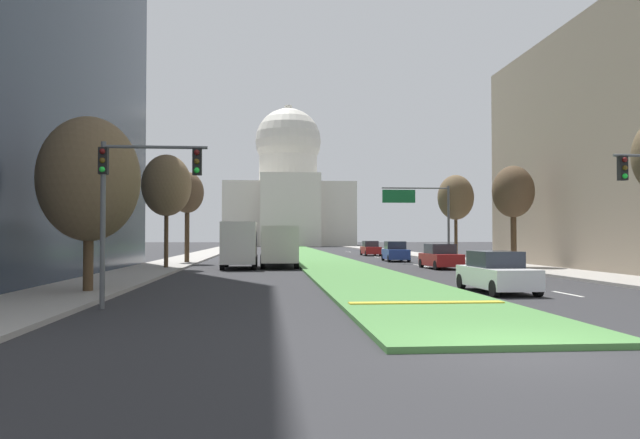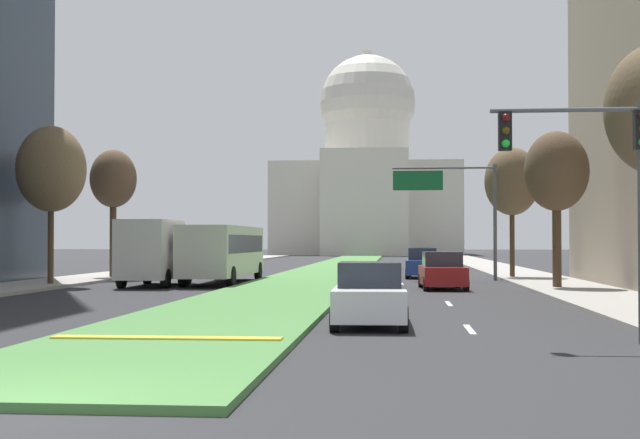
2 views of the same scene
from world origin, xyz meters
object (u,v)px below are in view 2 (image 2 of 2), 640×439
sedan_lead_stopped (370,295)px  sedan_distant (423,264)px  street_tree_left_far (113,180)px  sedan_midblock (442,272)px  box_truck_delivery (155,252)px  overhead_guide_sign (455,197)px  street_tree_right_mid (556,173)px  city_bus (223,249)px  street_tree_left_mid (51,169)px  street_tree_right_far (512,182)px  sedan_far_horizon (423,259)px  capitol_building (368,179)px  traffic_light_near_right (601,167)px

sedan_lead_stopped → sedan_distant: 29.92m
street_tree_left_far → sedan_midblock: size_ratio=1.72×
box_truck_delivery → sedan_midblock: bearing=-6.3°
overhead_guide_sign → street_tree_right_mid: bearing=-67.9°
overhead_guide_sign → sedan_distant: size_ratio=1.39×
city_bus → overhead_guide_sign: bearing=20.6°
street_tree_left_far → street_tree_left_mid: bearing=-92.0°
street_tree_left_far → street_tree_right_far: size_ratio=0.98×
city_bus → sedan_lead_stopped: bearing=-69.4°
sedan_lead_stopped → box_truck_delivery: bearing=120.2°
sedan_far_horizon → street_tree_left_mid: bearing=-123.9°
capitol_building → overhead_guide_sign: 94.83m
street_tree_right_far → sedan_midblock: bearing=-112.5°
traffic_light_near_right → sedan_distant: size_ratio=1.12×
street_tree_left_far → street_tree_right_far: (22.92, 1.89, -0.09)m
street_tree_left_mid → sedan_lead_stopped: street_tree_left_mid is taller
overhead_guide_sign → street_tree_right_far: (3.33, 1.66, 0.95)m
street_tree_left_mid → sedan_lead_stopped: bearing=-48.6°
street_tree_left_far → city_bus: street_tree_left_far is taller
sedan_distant → capitol_building: bearing=94.0°
sedan_midblock → sedan_distant: sedan_distant is taller
capitol_building → city_bus: 99.43m
street_tree_right_far → capitol_building: bearing=97.0°
box_truck_delivery → city_bus: 4.17m
box_truck_delivery → sedan_lead_stopped: bearing=-59.8°
box_truck_delivery → overhead_guide_sign: bearing=27.2°
street_tree_right_mid → sedan_far_horizon: (-5.14, 28.61, -4.48)m
street_tree_right_far → sedan_distant: street_tree_right_far is taller
street_tree_right_mid → overhead_guide_sign: bearing=112.1°
sedan_far_horizon → city_bus: bearing=-114.9°
street_tree_left_far → sedan_far_horizon: size_ratio=1.61×
capitol_building → street_tree_left_far: size_ratio=4.47×
sedan_midblock → city_bus: 12.04m
overhead_guide_sign → sedan_distant: (-1.74, 3.08, -3.83)m
traffic_light_near_right → sedan_midblock: 21.64m
street_tree_left_mid → street_tree_right_far: (23.21, 10.34, -0.04)m
capitol_building → sedan_midblock: bearing=-86.2°
traffic_light_near_right → street_tree_right_mid: bearing=82.6°
street_tree_right_far → box_truck_delivery: (-18.35, -9.39, -3.93)m
street_tree_right_mid → street_tree_right_far: size_ratio=0.94×
street_tree_right_mid → sedan_lead_stopped: bearing=-114.5°
street_tree_left_mid → box_truck_delivery: (4.86, 0.95, -3.98)m
capitol_building → sedan_far_horizon: size_ratio=7.18×
street_tree_left_mid → sedan_far_horizon: size_ratio=1.67×
traffic_light_near_right → city_bus: traffic_light_near_right is taller
sedan_midblock → sedan_far_horizon: size_ratio=0.93×
capitol_building → street_tree_left_far: capitol_building is taller
sedan_midblock → sedan_far_horizon: bearing=90.1°
street_tree_right_mid → street_tree_left_far: 25.26m
traffic_light_near_right → sedan_lead_stopped: (-5.10, 3.80, -3.02)m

